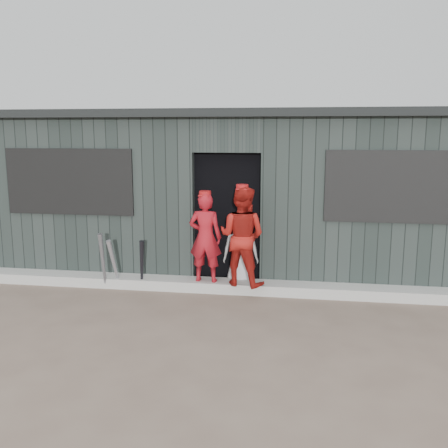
% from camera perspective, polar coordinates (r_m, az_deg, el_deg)
% --- Properties ---
extents(ground, '(80.00, 80.00, 0.00)m').
position_cam_1_polar(ground, '(5.70, -2.85, -13.26)').
color(ground, brown).
rests_on(ground, ground).
extents(curb, '(8.00, 0.36, 0.15)m').
position_cam_1_polar(curb, '(7.35, 0.02, -7.08)').
color(curb, '#A6A6A1').
rests_on(curb, ground).
extents(bat_left, '(0.13, 0.31, 0.77)m').
position_cam_1_polar(bat_left, '(7.50, -12.45, -4.50)').
color(bat_left, '#9999A1').
rests_on(bat_left, ground).
extents(bat_mid, '(0.08, 0.22, 0.86)m').
position_cam_1_polar(bat_mid, '(7.50, -13.67, -4.18)').
color(bat_mid, slate).
rests_on(bat_mid, ground).
extents(bat_right, '(0.15, 0.22, 0.76)m').
position_cam_1_polar(bat_right, '(7.41, -9.38, -4.63)').
color(bat_right, black).
rests_on(bat_right, ground).
extents(player_red_left, '(0.48, 0.32, 1.30)m').
position_cam_1_polar(player_red_left, '(7.17, -2.15, -1.55)').
color(player_red_left, '#A3141E').
rests_on(player_red_left, curb).
extents(player_red_right, '(0.81, 0.71, 1.41)m').
position_cam_1_polar(player_red_right, '(7.00, 2.06, -1.39)').
color(player_red_right, '#A31A14').
rests_on(player_red_right, curb).
extents(player_grey_back, '(0.56, 0.39, 1.10)m').
position_cam_1_polar(player_grey_back, '(7.44, 1.92, -3.08)').
color(player_grey_back, '#BDBDBD').
rests_on(player_grey_back, ground).
extents(dugout, '(8.30, 3.30, 2.62)m').
position_cam_1_polar(dugout, '(8.73, 1.72, 3.86)').
color(dugout, black).
rests_on(dugout, ground).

